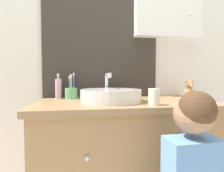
{
  "coord_description": "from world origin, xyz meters",
  "views": [
    {
      "loc": [
        -0.26,
        -0.78,
        0.99
      ],
      "look_at": [
        -0.09,
        0.27,
        0.95
      ],
      "focal_mm": 28.0,
      "sensor_mm": 36.0,
      "label": 1
    }
  ],
  "objects_px": {
    "sink_basin": "(111,95)",
    "drinking_cup": "(154,97)",
    "teddy_bear": "(189,90)",
    "soap_dispenser": "(58,88)",
    "toothbrush_holder": "(71,93)"
  },
  "relations": [
    {
      "from": "sink_basin",
      "to": "drinking_cup",
      "type": "relative_size",
      "value": 4.69
    },
    {
      "from": "sink_basin",
      "to": "teddy_bear",
      "type": "height_order",
      "value": "sink_basin"
    },
    {
      "from": "sink_basin",
      "to": "teddy_bear",
      "type": "xyz_separation_m",
      "value": [
        0.57,
        0.05,
        0.02
      ]
    },
    {
      "from": "teddy_bear",
      "to": "drinking_cup",
      "type": "bearing_deg",
      "value": -146.94
    },
    {
      "from": "drinking_cup",
      "to": "soap_dispenser",
      "type": "bearing_deg",
      "value": 144.63
    },
    {
      "from": "sink_basin",
      "to": "soap_dispenser",
      "type": "height_order",
      "value": "sink_basin"
    },
    {
      "from": "toothbrush_holder",
      "to": "drinking_cup",
      "type": "height_order",
      "value": "toothbrush_holder"
    },
    {
      "from": "toothbrush_holder",
      "to": "drinking_cup",
      "type": "relative_size",
      "value": 2.03
    },
    {
      "from": "toothbrush_holder",
      "to": "soap_dispenser",
      "type": "bearing_deg",
      "value": 164.99
    },
    {
      "from": "sink_basin",
      "to": "soap_dispenser",
      "type": "relative_size",
      "value": 2.39
    },
    {
      "from": "sink_basin",
      "to": "drinking_cup",
      "type": "bearing_deg",
      "value": -41.92
    },
    {
      "from": "toothbrush_holder",
      "to": "teddy_bear",
      "type": "xyz_separation_m",
      "value": [
        0.83,
        -0.14,
        0.02
      ]
    },
    {
      "from": "teddy_bear",
      "to": "sink_basin",
      "type": "bearing_deg",
      "value": -175.41
    },
    {
      "from": "soap_dispenser",
      "to": "sink_basin",
      "type": "bearing_deg",
      "value": -30.89
    },
    {
      "from": "sink_basin",
      "to": "teddy_bear",
      "type": "bearing_deg",
      "value": 4.59
    }
  ]
}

